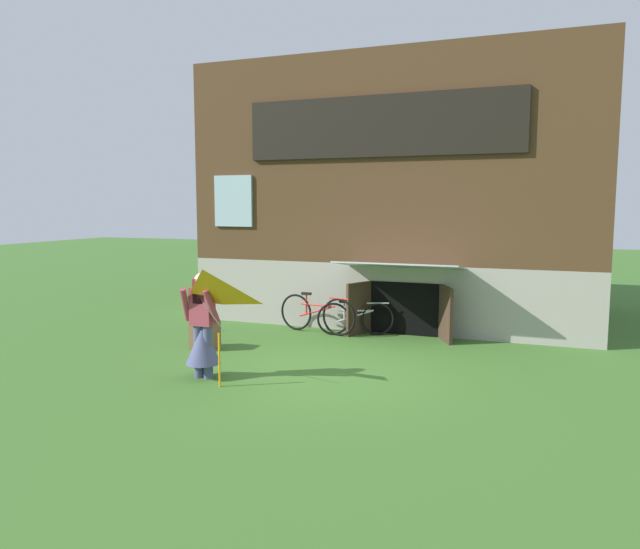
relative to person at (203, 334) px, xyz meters
The scene contains 7 objects.
ground_plane 2.01m from the person, 32.79° to the left, with size 60.00×60.00×0.00m, color #3D6B28.
log_house 7.23m from the person, 76.63° to the left, with size 8.42×6.50×5.61m.
person is the anchor object (origin of this frame).
kite 0.90m from the person, 56.31° to the right, with size 0.91×0.92×1.60m.
bicycle_silver 3.85m from the person, 71.25° to the left, with size 1.46×0.55×0.70m.
bicycle_red 3.59m from the person, 82.86° to the left, with size 1.75×0.41×0.81m.
wooden_crate 1.92m from the person, 120.91° to the left, with size 0.44×0.38×0.47m, color brown.
Camera 1 is at (3.13, -8.54, 2.57)m, focal length 33.56 mm.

